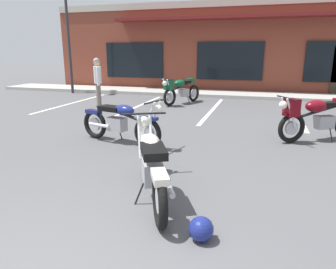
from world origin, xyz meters
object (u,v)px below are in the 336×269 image
(motorcycle_foreground_classic, at_px, (152,164))
(helmet_on_pavement, at_px, (201,229))
(motorcycle_red_sportbike, at_px, (180,90))
(motorcycle_blue_standard, at_px, (317,117))
(person_in_shorts_foreground, at_px, (98,80))
(motorcycle_silver_naked, at_px, (120,122))
(parking_lot_lamp_post, at_px, (66,23))

(motorcycle_foreground_classic, height_order, helmet_on_pavement, motorcycle_foreground_classic)
(motorcycle_red_sportbike, distance_m, motorcycle_blue_standard, 5.60)
(motorcycle_red_sportbike, distance_m, person_in_shorts_foreground, 2.96)
(motorcycle_foreground_classic, bearing_deg, helmet_on_pavement, -44.35)
(motorcycle_foreground_classic, xyz_separation_m, helmet_on_pavement, (0.81, -0.79, -0.33))
(motorcycle_red_sportbike, relative_size, person_in_shorts_foreground, 1.18)
(motorcycle_red_sportbike, height_order, helmet_on_pavement, motorcycle_red_sportbike)
(motorcycle_silver_naked, bearing_deg, person_in_shorts_foreground, 124.45)
(person_in_shorts_foreground, relative_size, helmet_on_pavement, 6.44)
(motorcycle_foreground_classic, height_order, parking_lot_lamp_post, parking_lot_lamp_post)
(motorcycle_red_sportbike, bearing_deg, motorcycle_silver_naked, -89.11)
(motorcycle_red_sportbike, relative_size, parking_lot_lamp_post, 0.42)
(motorcycle_blue_standard, bearing_deg, helmet_on_pavement, -110.70)
(person_in_shorts_foreground, distance_m, parking_lot_lamp_post, 4.92)
(helmet_on_pavement, bearing_deg, person_in_shorts_foreground, 125.81)
(parking_lot_lamp_post, bearing_deg, person_in_shorts_foreground, -44.62)
(motorcycle_red_sportbike, xyz_separation_m, parking_lot_lamp_post, (-5.61, 1.51, 2.57))
(motorcycle_foreground_classic, bearing_deg, person_in_shorts_foreground, 124.25)
(motorcycle_foreground_classic, distance_m, motorcycle_red_sportbike, 7.64)
(motorcycle_foreground_classic, relative_size, motorcycle_silver_naked, 0.94)
(motorcycle_blue_standard, bearing_deg, motorcycle_red_sportbike, 135.93)
(motorcycle_foreground_classic, bearing_deg, parking_lot_lamp_post, 128.51)
(motorcycle_red_sportbike, xyz_separation_m, helmet_on_pavement, (2.37, -8.28, -0.40))
(helmet_on_pavement, height_order, parking_lot_lamp_post, parking_lot_lamp_post)
(motorcycle_red_sportbike, distance_m, helmet_on_pavement, 8.62)
(motorcycle_blue_standard, bearing_deg, motorcycle_foreground_classic, -124.51)
(motorcycle_foreground_classic, distance_m, person_in_shorts_foreground, 7.15)
(motorcycle_blue_standard, xyz_separation_m, person_in_shorts_foreground, (-6.48, 2.30, 0.42))
(motorcycle_blue_standard, distance_m, helmet_on_pavement, 4.70)
(motorcycle_blue_standard, xyz_separation_m, parking_lot_lamp_post, (-9.63, 5.41, 2.57))
(motorcycle_red_sportbike, bearing_deg, motorcycle_foreground_classic, -78.28)
(motorcycle_blue_standard, relative_size, parking_lot_lamp_post, 0.39)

